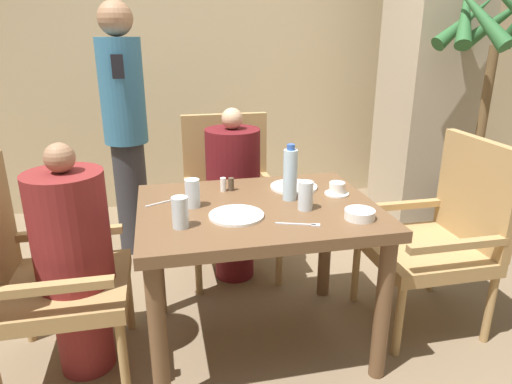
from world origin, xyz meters
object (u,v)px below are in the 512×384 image
Objects in this scene: plate_main_left at (294,187)px; bowl_small at (360,214)px; chair_right_side at (442,231)px; potted_palm at (481,130)px; teacup_with_saucer at (337,189)px; glass_tall_near at (306,196)px; chair_far_side at (229,191)px; glass_tall_mid at (192,193)px; diner_in_far_chair at (233,194)px; water_bottle at (290,174)px; standing_host at (125,125)px; diner_in_left_chair at (75,260)px; plate_main_right at (236,215)px; chair_left_side at (37,270)px; glass_tall_far at (180,212)px.

plate_main_left is 0.47m from bowl_small.
potted_palm reaches higher than chair_right_side.
bowl_small is at bearing -93.96° from teacup_with_saucer.
potted_palm reaches higher than glass_tall_near.
glass_tall_mid is (-0.29, -0.79, 0.28)m from chair_far_side.
potted_palm is 15.83× the size of teacup_with_saucer.
chair_right_side is at bearing -15.33° from plate_main_left.
diner_in_far_chair is 0.72m from water_bottle.
standing_host reaches higher than diner_in_far_chair.
chair_far_side is 1.00× the size of chair_right_side.
bowl_small is at bearing -70.87° from plate_main_left.
diner_in_left_chair is 4.01× the size of water_bottle.
potted_palm reaches higher than plate_main_right.
diner_in_far_chair is 0.74m from glass_tall_mid.
potted_palm is at bearing -5.19° from chair_far_side.
teacup_with_saucer is (0.40, -0.61, 0.21)m from diner_in_far_chair.
water_bottle is at bearing -75.67° from diner_in_far_chair.
glass_tall_near is 0.50m from glass_tall_mid.
bowl_small is (-0.58, -0.24, 0.24)m from chair_right_side.
standing_host is 6.28× the size of water_bottle.
bowl_small is 0.99× the size of glass_tall_near.
water_bottle is (0.96, 0.05, 0.31)m from diner_in_left_chair.
chair_far_side reaches higher than teacup_with_saucer.
plate_main_left is at bearing -64.61° from diner_in_far_chair.
plate_main_left is 0.54m from glass_tall_mid.
diner_in_left_chair is 4.51× the size of plate_main_right.
chair_left_side is 4.17× the size of plate_main_left.
standing_host is at bearing 111.14° from plate_main_right.
bowl_small is (0.38, -0.92, 0.20)m from diner_in_far_chair.
diner_in_far_chair is 8.30× the size of glass_tall_far.
diner_in_left_chair is 0.54m from glass_tall_far.
water_bottle is (-0.07, -0.15, 0.12)m from plate_main_left.
diner_in_far_chair reaches higher than glass_tall_mid.
chair_right_side reaches higher than glass_tall_mid.
diner_in_left_chair is 1.16m from chair_far_side.
standing_host reaches higher than chair_left_side.
bowl_small is (0.50, -0.13, 0.01)m from plate_main_right.
chair_far_side is 1.16m from bowl_small.
plate_main_right is at bearing -155.60° from potted_palm.
glass_tall_near is at bearing -57.60° from standing_host.
teacup_with_saucer is (1.20, 0.06, 0.21)m from diner_in_left_chair.
chair_left_side and chair_far_side have the same top height.
diner_in_far_chair is at bearing 115.39° from plate_main_left.
glass_tall_mid is at bearing -179.85° from water_bottle.
chair_far_side is 4.17× the size of plate_main_left.
diner_in_left_chair is at bearing 174.89° from glass_tall_near.
diner_in_left_chair is at bearing 159.19° from glass_tall_far.
diner_in_far_chair reaches higher than bowl_small.
water_bottle is at bearing 127.24° from bowl_small.
teacup_with_saucer is 0.26m from water_bottle.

